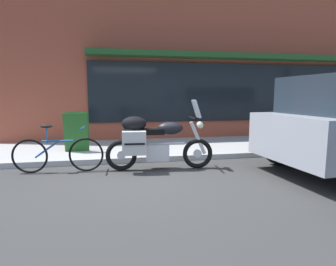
{
  "coord_description": "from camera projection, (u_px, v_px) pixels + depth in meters",
  "views": [
    {
      "loc": [
        -0.46,
        -4.86,
        1.47
      ],
      "look_at": [
        0.6,
        0.64,
        0.7
      ],
      "focal_mm": 29.66,
      "sensor_mm": 36.0,
      "label": 1
    }
  ],
  "objects": [
    {
      "name": "sandwich_board_sign",
      "position": [
        77.0,
        132.0,
        6.66
      ],
      "size": [
        0.55,
        0.41,
        0.94
      ],
      "color": "#1E511E",
      "rests_on": "sidewalk_curb"
    },
    {
      "name": "ground_plane",
      "position": [
        142.0,
        177.0,
        5.02
      ],
      "size": [
        80.0,
        80.0,
        0.0
      ],
      "primitive_type": "plane",
      "color": "#373737"
    },
    {
      "name": "parked_bicycle",
      "position": [
        58.0,
        154.0,
        5.27
      ],
      "size": [
        1.69,
        0.48,
        0.92
      ],
      "color": "black",
      "rests_on": "ground_plane"
    },
    {
      "name": "touring_motorcycle",
      "position": [
        153.0,
        140.0,
        5.39
      ],
      "size": [
        2.12,
        0.62,
        1.38
      ],
      "color": "black",
      "rests_on": "ground_plane"
    },
    {
      "name": "storefront_building",
      "position": [
        288.0,
        39.0,
        9.23
      ],
      "size": [
        18.59,
        0.9,
        6.78
      ],
      "color": "brown",
      "rests_on": "ground_plane"
    }
  ]
}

